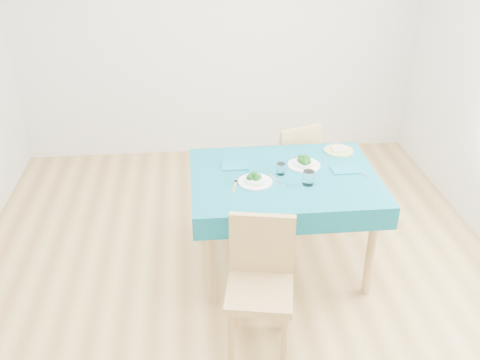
{
  "coord_description": "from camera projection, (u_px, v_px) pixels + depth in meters",
  "views": [
    {
      "loc": [
        -0.3,
        -3.01,
        2.51
      ],
      "look_at": [
        0.0,
        0.0,
        0.85
      ],
      "focal_mm": 40.0,
      "sensor_mm": 36.0,
      "label": 1
    }
  ],
  "objects": [
    {
      "name": "room_shell",
      "position": [
        240.0,
        107.0,
        3.21
      ],
      "size": [
        4.02,
        4.52,
        2.73
      ],
      "color": "olive",
      "rests_on": "ground"
    },
    {
      "name": "table",
      "position": [
        282.0,
        222.0,
        3.87
      ],
      "size": [
        1.29,
        0.98,
        0.76
      ],
      "primitive_type": "cube",
      "color": "#095263",
      "rests_on": "ground"
    },
    {
      "name": "chair_near",
      "position": [
        260.0,
        284.0,
        3.1
      ],
      "size": [
        0.46,
        0.49,
        0.97
      ],
      "primitive_type": "cube",
      "rotation": [
        0.0,
        0.0,
        -0.19
      ],
      "color": "#A2804C",
      "rests_on": "ground"
    },
    {
      "name": "chair_far",
      "position": [
        288.0,
        163.0,
        4.51
      ],
      "size": [
        0.5,
        0.52,
        0.94
      ],
      "primitive_type": "cube",
      "rotation": [
        0.0,
        0.0,
        3.52
      ],
      "color": "#A2804C",
      "rests_on": "ground"
    },
    {
      "name": "bowl_near",
      "position": [
        255.0,
        178.0,
        3.59
      ],
      "size": [
        0.23,
        0.23,
        0.07
      ],
      "primitive_type": null,
      "color": "white",
      "rests_on": "table"
    },
    {
      "name": "bowl_far",
      "position": [
        304.0,
        161.0,
        3.81
      ],
      "size": [
        0.23,
        0.23,
        0.07
      ],
      "primitive_type": null,
      "color": "white",
      "rests_on": "table"
    },
    {
      "name": "fork_near",
      "position": [
        235.0,
        186.0,
        3.56
      ],
      "size": [
        0.06,
        0.17,
        0.0
      ],
      "primitive_type": "cube",
      "rotation": [
        0.0,
        0.0,
        -0.21
      ],
      "color": "silver",
      "rests_on": "table"
    },
    {
      "name": "knife_near",
      "position": [
        277.0,
        180.0,
        3.63
      ],
      "size": [
        0.09,
        0.2,
        0.0
      ],
      "primitive_type": "cube",
      "rotation": [
        0.0,
        0.0,
        0.39
      ],
      "color": "silver",
      "rests_on": "table"
    },
    {
      "name": "fork_far",
      "position": [
        294.0,
        162.0,
        3.87
      ],
      "size": [
        0.07,
        0.17,
        0.0
      ],
      "primitive_type": "cube",
      "rotation": [
        0.0,
        0.0,
        -0.31
      ],
      "color": "silver",
      "rests_on": "table"
    },
    {
      "name": "knife_far",
      "position": [
        357.0,
        170.0,
        3.76
      ],
      "size": [
        0.08,
        0.21,
        0.0
      ],
      "primitive_type": "cube",
      "rotation": [
        0.0,
        0.0,
        0.33
      ],
      "color": "silver",
      "rests_on": "table"
    },
    {
      "name": "napkin_near",
      "position": [
        235.0,
        166.0,
        3.81
      ],
      "size": [
        0.2,
        0.14,
        0.01
      ],
      "primitive_type": "cube",
      "rotation": [
        0.0,
        0.0,
        -0.03
      ],
      "color": "#0D5C6E",
      "rests_on": "table"
    },
    {
      "name": "napkin_far",
      "position": [
        345.0,
        170.0,
        3.76
      ],
      "size": [
        0.19,
        0.13,
        0.01
      ],
      "primitive_type": "cube",
      "rotation": [
        0.0,
        0.0,
        0.0
      ],
      "color": "#0D5C6E",
      "rests_on": "table"
    },
    {
      "name": "tumbler_center",
      "position": [
        281.0,
        169.0,
        3.69
      ],
      "size": [
        0.06,
        0.06,
        0.08
      ],
      "primitive_type": "cylinder",
      "color": "white",
      "rests_on": "table"
    },
    {
      "name": "tumbler_side",
      "position": [
        308.0,
        178.0,
        3.56
      ],
      "size": [
        0.08,
        0.08,
        0.1
      ],
      "primitive_type": "cylinder",
      "color": "white",
      "rests_on": "table"
    },
    {
      "name": "side_plate",
      "position": [
        339.0,
        151.0,
        4.03
      ],
      "size": [
        0.22,
        0.22,
        0.01
      ],
      "primitive_type": "cylinder",
      "color": "#ABBF5D",
      "rests_on": "table"
    },
    {
      "name": "bread_slice",
      "position": [
        339.0,
        149.0,
        4.03
      ],
      "size": [
        0.11,
        0.11,
        0.02
      ],
      "primitive_type": "cube",
      "rotation": [
        0.0,
        0.0,
        -0.0
      ],
      "color": "beige",
      "rests_on": "side_plate"
    }
  ]
}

